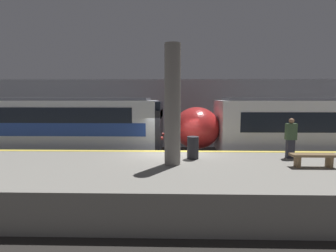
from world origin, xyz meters
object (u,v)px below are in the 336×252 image
(support_pillar_near, at_px, (173,105))
(platform_bench, at_px, (314,157))
(trash_bin, at_px, (193,148))
(person_waiting, at_px, (291,137))

(support_pillar_near, height_order, platform_bench, support_pillar_near)
(platform_bench, relative_size, trash_bin, 1.76)
(platform_bench, height_order, trash_bin, trash_bin)
(support_pillar_near, distance_m, trash_bin, 2.00)
(person_waiting, relative_size, platform_bench, 1.02)
(support_pillar_near, xyz_separation_m, person_waiting, (4.52, 1.07, -1.26))
(platform_bench, xyz_separation_m, trash_bin, (-3.94, 1.13, 0.09))
(support_pillar_near, xyz_separation_m, trash_bin, (0.77, 0.85, -1.64))
(person_waiting, xyz_separation_m, platform_bench, (0.19, -1.34, -0.46))
(platform_bench, bearing_deg, person_waiting, 98.16)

